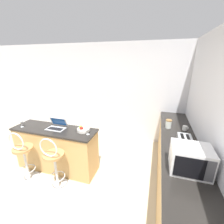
{
  "coord_description": "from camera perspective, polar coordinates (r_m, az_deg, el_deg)",
  "views": [
    {
      "loc": [
        1.39,
        -1.36,
        2.15
      ],
      "look_at": [
        0.41,
        1.83,
        1.0
      ],
      "focal_mm": 24.0,
      "sensor_mm": 36.0,
      "label": 1
    }
  ],
  "objects": [
    {
      "name": "ground_plane",
      "position": [
        2.9,
        -21.86,
        -30.59
      ],
      "size": [
        20.0,
        20.0,
        0.0
      ],
      "primitive_type": "plane",
      "color": "#BCAD8E"
    },
    {
      "name": "wall_back",
      "position": [
        4.24,
        -2.43,
        7.41
      ],
      "size": [
        12.0,
        0.06,
        2.6
      ],
      "color": "silver",
      "rests_on": "ground_plane"
    },
    {
      "name": "breakfast_bar",
      "position": [
        3.33,
        -20.34,
        -12.99
      ],
      "size": [
        1.67,
        0.52,
        0.9
      ],
      "color": "tan",
      "rests_on": "ground_plane"
    },
    {
      "name": "counter_right",
      "position": [
        2.95,
        23.29,
        -17.98
      ],
      "size": [
        0.59,
        3.05,
        0.9
      ],
      "color": "tan",
      "rests_on": "ground_plane"
    },
    {
      "name": "bar_stool_near",
      "position": [
        3.22,
        -30.47,
        -14.95
      ],
      "size": [
        0.4,
        0.4,
        1.04
      ],
      "color": "silver",
      "rests_on": "ground_plane"
    },
    {
      "name": "bar_stool_far",
      "position": [
        2.83,
        -21.04,
        -18.41
      ],
      "size": [
        0.4,
        0.4,
        1.04
      ],
      "color": "silver",
      "rests_on": "ground_plane"
    },
    {
      "name": "laptop",
      "position": [
        3.12,
        -20.21,
        -4.89
      ],
      "size": [
        0.35,
        0.25,
        0.2
      ],
      "color": "#B7BABF",
      "rests_on": "breakfast_bar"
    },
    {
      "name": "microwave",
      "position": [
        2.06,
        27.67,
        -15.6
      ],
      "size": [
        0.44,
        0.36,
        0.31
      ],
      "color": "white",
      "rests_on": "counter_right"
    },
    {
      "name": "toaster",
      "position": [
        2.53,
        25.79,
        -10.31
      ],
      "size": [
        0.21,
        0.27,
        0.19
      ],
      "color": "#9EA3A8",
      "rests_on": "counter_right"
    },
    {
      "name": "wine_glass_short",
      "position": [
        3.45,
        -31.32,
        -3.15
      ],
      "size": [
        0.07,
        0.07,
        0.16
      ],
      "color": "silver",
      "rests_on": "breakfast_bar"
    },
    {
      "name": "wine_glass_tall",
      "position": [
        2.7,
        -9.24,
        -6.62
      ],
      "size": [
        0.07,
        0.07,
        0.13
      ],
      "color": "silver",
      "rests_on": "breakfast_bar"
    },
    {
      "name": "fruit_bowl",
      "position": [
        2.86,
        -11.03,
        -6.48
      ],
      "size": [
        0.23,
        0.23,
        0.11
      ],
      "color": "silver",
      "rests_on": "breakfast_bar"
    },
    {
      "name": "mug_white",
      "position": [
        3.16,
        26.03,
        -5.51
      ],
      "size": [
        0.1,
        0.08,
        0.09
      ],
      "color": "white",
      "rests_on": "counter_right"
    },
    {
      "name": "storage_jar",
      "position": [
        3.12,
        20.73,
        -4.23
      ],
      "size": [
        0.11,
        0.11,
        0.17
      ],
      "color": "silver",
      "rests_on": "counter_right"
    }
  ]
}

